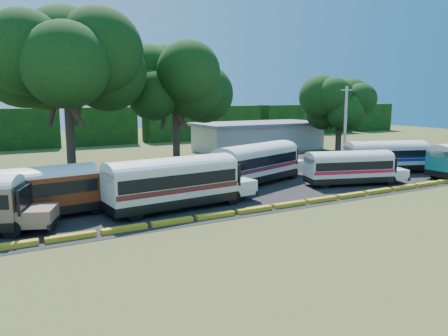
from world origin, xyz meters
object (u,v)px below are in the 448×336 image
bus_red (32,190)px  tree_west (66,57)px  bus_white_red (351,166)px  bus_cream_west (175,180)px

bus_red → tree_west: tree_west is taller
bus_red → bus_white_red: (25.71, -1.69, -0.22)m
bus_red → tree_west: bearing=64.7°
bus_cream_west → bus_red: bearing=162.3°
bus_cream_west → tree_west: bearing=101.4°
tree_west → bus_white_red: bearing=-34.0°
bus_red → bus_cream_west: bearing=-17.9°
bus_red → bus_white_red: 25.77m
bus_red → tree_west: 16.30m
bus_white_red → tree_west: 27.19m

